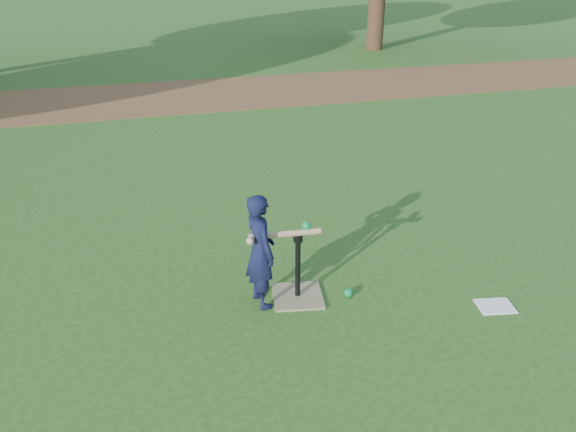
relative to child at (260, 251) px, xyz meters
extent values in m
plane|color=#285116|center=(0.06, 0.32, -0.50)|extent=(80.00, 80.00, 0.00)
cube|color=brown|center=(0.06, 7.82, -0.50)|extent=(24.00, 3.00, 0.01)
imported|color=black|center=(0.00, 0.00, 0.00)|extent=(0.30, 0.40, 1.01)
sphere|color=#0C853F|center=(0.75, -0.13, -0.46)|extent=(0.08, 0.08, 0.08)
cube|color=white|center=(1.90, -0.62, -0.50)|extent=(0.34, 0.28, 0.01)
cube|color=#8C8259|center=(0.32, -0.01, -0.49)|extent=(0.50, 0.50, 0.02)
cylinder|color=black|center=(0.32, -0.01, -0.20)|extent=(0.05, 0.05, 0.55)
cylinder|color=black|center=(0.32, -0.01, 0.08)|extent=(0.08, 0.08, 0.06)
cylinder|color=tan|center=(0.20, -0.03, 0.14)|extent=(0.60, 0.11, 0.05)
sphere|color=tan|center=(-0.10, -0.07, 0.14)|extent=(0.06, 0.06, 0.06)
sphere|color=#0C853F|center=(0.39, -0.02, 0.19)|extent=(0.08, 0.08, 0.08)
camera|label=1|loc=(-0.91, -3.95, 2.25)|focal=35.00mm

